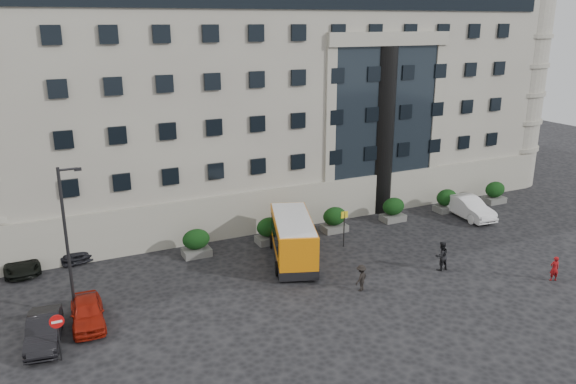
% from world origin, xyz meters
% --- Properties ---
extents(ground, '(120.00, 120.00, 0.00)m').
position_xyz_m(ground, '(0.00, 0.00, 0.00)').
color(ground, black).
rests_on(ground, ground).
extents(civic_building, '(44.00, 24.00, 18.00)m').
position_xyz_m(civic_building, '(6.00, 22.00, 9.00)').
color(civic_building, gray).
rests_on(civic_building, ground).
extents(entrance_column, '(1.80, 1.80, 13.00)m').
position_xyz_m(entrance_column, '(12.00, 10.30, 6.50)').
color(entrance_column, black).
rests_on(entrance_column, ground).
extents(hedge_a, '(1.80, 1.26, 1.84)m').
position_xyz_m(hedge_a, '(-4.00, 7.80, 0.93)').
color(hedge_a, '#555653').
rests_on(hedge_a, ground).
extents(hedge_b, '(1.80, 1.26, 1.84)m').
position_xyz_m(hedge_b, '(1.20, 7.80, 0.93)').
color(hedge_b, '#555653').
rests_on(hedge_b, ground).
extents(hedge_c, '(1.80, 1.26, 1.84)m').
position_xyz_m(hedge_c, '(6.40, 7.80, 0.93)').
color(hedge_c, '#555653').
rests_on(hedge_c, ground).
extents(hedge_d, '(1.80, 1.26, 1.84)m').
position_xyz_m(hedge_d, '(11.60, 7.80, 0.93)').
color(hedge_d, '#555653').
rests_on(hedge_d, ground).
extents(hedge_e, '(1.80, 1.26, 1.84)m').
position_xyz_m(hedge_e, '(16.80, 7.80, 0.93)').
color(hedge_e, '#555653').
rests_on(hedge_e, ground).
extents(hedge_f, '(1.80, 1.26, 1.84)m').
position_xyz_m(hedge_f, '(22.00, 7.80, 0.93)').
color(hedge_f, '#555653').
rests_on(hedge_f, ground).
extents(street_lamp, '(1.16, 0.18, 8.00)m').
position_xyz_m(street_lamp, '(-11.94, 3.00, 4.37)').
color(street_lamp, '#262628').
rests_on(street_lamp, ground).
extents(bus_stop_sign, '(0.50, 0.08, 2.52)m').
position_xyz_m(bus_stop_sign, '(5.50, 5.00, 1.73)').
color(bus_stop_sign, '#262628').
rests_on(bus_stop_sign, ground).
extents(no_entry_sign, '(0.64, 0.16, 2.32)m').
position_xyz_m(no_entry_sign, '(-13.00, -1.04, 1.65)').
color(no_entry_sign, '#262628').
rests_on(no_entry_sign, ground).
extents(minibus, '(4.52, 7.22, 2.85)m').
position_xyz_m(minibus, '(1.36, 4.44, 1.57)').
color(minibus, orange).
rests_on(minibus, ground).
extents(parked_car_a, '(1.85, 4.05, 1.35)m').
position_xyz_m(parked_car_a, '(-11.50, 1.76, 0.67)').
color(parked_car_a, maroon).
rests_on(parked_car_a, ground).
extents(parked_car_b, '(2.00, 4.28, 1.36)m').
position_xyz_m(parked_car_b, '(-13.58, 0.86, 0.68)').
color(parked_car_b, black).
rests_on(parked_car_b, ground).
extents(parked_car_c, '(2.91, 5.39, 1.49)m').
position_xyz_m(parked_car_c, '(-11.50, 11.86, 0.74)').
color(parked_car_c, black).
rests_on(parked_car_c, ground).
extents(parked_car_d, '(2.21, 4.51, 1.23)m').
position_xyz_m(parked_car_d, '(-14.40, 10.44, 0.62)').
color(parked_car_d, black).
rests_on(parked_car_d, ground).
extents(white_taxi, '(2.10, 5.09, 1.64)m').
position_xyz_m(white_taxi, '(17.38, 5.95, 0.82)').
color(white_taxi, silver).
rests_on(white_taxi, ground).
extents(pedestrian_a, '(0.65, 0.53, 1.53)m').
position_xyz_m(pedestrian_a, '(14.00, -4.89, 0.76)').
color(pedestrian_a, maroon).
rests_on(pedestrian_a, ground).
extents(pedestrian_b, '(0.91, 0.71, 1.86)m').
position_xyz_m(pedestrian_b, '(8.96, -0.81, 0.93)').
color(pedestrian_b, black).
rests_on(pedestrian_b, ground).
extents(pedestrian_c, '(1.17, 0.99, 1.57)m').
position_xyz_m(pedestrian_c, '(3.00, -1.04, 0.78)').
color(pedestrian_c, black).
rests_on(pedestrian_c, ground).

